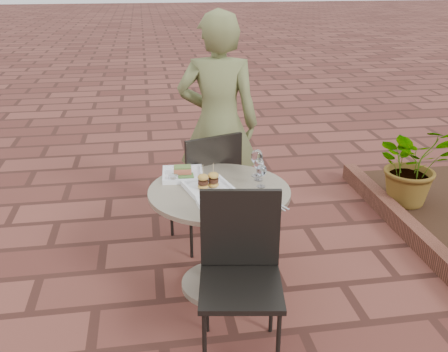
{
  "coord_description": "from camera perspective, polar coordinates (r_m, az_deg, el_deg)",
  "views": [
    {
      "loc": [
        -0.43,
        -2.73,
        2.03
      ],
      "look_at": [
        0.02,
        0.11,
        0.82
      ],
      "focal_mm": 40.0,
      "sensor_mm": 36.0,
      "label": 1
    }
  ],
  "objects": [
    {
      "name": "wine_glass_mid",
      "position": [
        3.26,
        4.02,
        1.33
      ],
      "size": [
        0.07,
        0.07,
        0.15
      ],
      "color": "white",
      "rests_on": "cafe_table"
    },
    {
      "name": "cafe_table",
      "position": [
        3.26,
        -0.52,
        -5.49
      ],
      "size": [
        0.9,
        0.9,
        0.73
      ],
      "color": "gray",
      "rests_on": "ground"
    },
    {
      "name": "plate_salmon",
      "position": [
        3.34,
        -4.74,
        0.27
      ],
      "size": [
        0.28,
        0.28,
        0.07
      ],
      "rotation": [
        0.0,
        0.0,
        -0.06
      ],
      "color": "white",
      "rests_on": "cafe_table"
    },
    {
      "name": "ground",
      "position": [
        3.43,
        -0.05,
        -13.49
      ],
      "size": [
        60.0,
        60.0,
        0.0
      ],
      "primitive_type": "plane",
      "color": "brown",
      "rests_on": "ground"
    },
    {
      "name": "wine_glass_far",
      "position": [
        3.31,
        3.78,
        2.13
      ],
      "size": [
        0.08,
        0.08,
        0.19
      ],
      "color": "white",
      "rests_on": "cafe_table"
    },
    {
      "name": "steel_ramekin",
      "position": [
        3.25,
        -5.81,
        -0.35
      ],
      "size": [
        0.07,
        0.07,
        0.05
      ],
      "primitive_type": "cylinder",
      "rotation": [
        0.0,
        0.0,
        0.12
      ],
      "color": "silver",
      "rests_on": "cafe_table"
    },
    {
      "name": "cutlery_set",
      "position": [
        2.96,
        6.06,
        -3.32
      ],
      "size": [
        0.14,
        0.2,
        0.0
      ],
      "primitive_type": null,
      "rotation": [
        0.0,
        0.0,
        0.36
      ],
      "color": "silver",
      "rests_on": "cafe_table"
    },
    {
      "name": "diner",
      "position": [
        3.96,
        -0.65,
        5.9
      ],
      "size": [
        0.71,
        0.54,
        1.76
      ],
      "primitive_type": "imported",
      "rotation": [
        0.0,
        0.0,
        2.94
      ],
      "color": "#606537",
      "rests_on": "ground"
    },
    {
      "name": "chair_near",
      "position": [
        2.75,
        1.89,
        -9.75
      ],
      "size": [
        0.5,
        0.5,
        0.93
      ],
      "rotation": [
        0.0,
        0.0,
        -0.16
      ],
      "color": "black",
      "rests_on": "ground"
    },
    {
      "name": "chair_far",
      "position": [
        3.72,
        -1.86,
        -0.61
      ],
      "size": [
        0.56,
        0.56,
        0.93
      ],
      "rotation": [
        0.0,
        0.0,
        3.48
      ],
      "color": "black",
      "rests_on": "ground"
    },
    {
      "name": "potted_plant_a",
      "position": [
        4.68,
        20.79,
        1.32
      ],
      "size": [
        0.7,
        0.62,
        0.74
      ],
      "primitive_type": "imported",
      "rotation": [
        0.0,
        0.0,
        0.06
      ],
      "color": "#33662D",
      "rests_on": "mulch_bed"
    },
    {
      "name": "wine_glass_right",
      "position": [
        3.16,
        4.3,
        0.57
      ],
      "size": [
        0.06,
        0.06,
        0.15
      ],
      "color": "white",
      "rests_on": "cafe_table"
    },
    {
      "name": "plate_tuna",
      "position": [
        2.89,
        -0.17,
        -3.51
      ],
      "size": [
        0.29,
        0.29,
        0.03
      ],
      "rotation": [
        0.0,
        0.0,
        0.13
      ],
      "color": "white",
      "rests_on": "cafe_table"
    },
    {
      "name": "planter_curb",
      "position": [
        4.14,
        21.9,
        -7.2
      ],
      "size": [
        0.12,
        3.0,
        0.15
      ],
      "primitive_type": "cube",
      "color": "brown",
      "rests_on": "ground"
    },
    {
      "name": "plate_sliders",
      "position": [
        3.13,
        -1.8,
        -1.03
      ],
      "size": [
        0.33,
        0.33,
        0.17
      ],
      "rotation": [
        0.0,
        0.0,
        0.27
      ],
      "color": "white",
      "rests_on": "cafe_table"
    }
  ]
}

